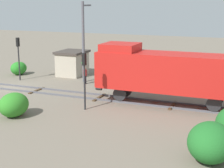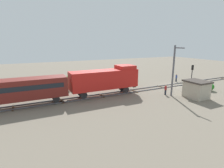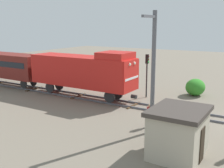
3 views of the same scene
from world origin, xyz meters
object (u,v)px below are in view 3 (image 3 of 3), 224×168
(relay_hut, at_px, (178,132))
(catenary_mast, at_px, (153,70))
(locomotive, at_px, (84,70))
(worker_by_signal, at_px, (149,114))
(traffic_signal_mid, at_px, (147,68))

(relay_hut, bearing_deg, catenary_mast, 47.50)
(catenary_mast, distance_m, relay_hut, 4.63)
(locomotive, bearing_deg, worker_by_signal, -115.05)
(worker_by_signal, bearing_deg, traffic_signal_mid, -80.95)
(locomotive, distance_m, worker_by_signal, 10.08)
(worker_by_signal, relative_size, relay_hut, 0.49)
(locomotive, height_order, catenary_mast, catenary_mast)
(traffic_signal_mid, xyz_separation_m, relay_hut, (-10.90, -6.90, -1.62))
(worker_by_signal, relative_size, catenary_mast, 0.21)
(catenary_mast, relative_size, relay_hut, 2.31)
(traffic_signal_mid, relative_size, worker_by_signal, 2.55)
(relay_hut, bearing_deg, traffic_signal_mid, 32.35)
(catenary_mast, height_order, relay_hut, catenary_mast)
(catenary_mast, bearing_deg, relay_hut, -132.50)
(traffic_signal_mid, relative_size, catenary_mast, 0.54)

